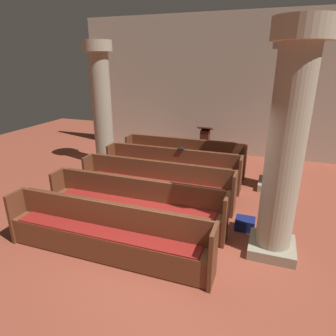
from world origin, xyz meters
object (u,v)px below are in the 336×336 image
(pew_row_4, at_px, (105,231))
(hymn_book, at_px, (181,148))
(pew_row_2, at_px, (156,181))
(kneeler_box_navy, at_px, (245,224))
(pillar_aisle_rear, at_px, (286,145))
(pew_row_0, at_px, (184,154))
(pillar_far_side, at_px, (102,103))
(pew_row_3, at_px, (135,202))
(lectern, at_px, (205,145))
(pew_row_1, at_px, (172,166))
(pillar_aisle_side, at_px, (283,115))

(pew_row_4, bearing_deg, hymn_book, 86.75)
(pew_row_2, bearing_deg, kneeler_box_navy, -15.12)
(pillar_aisle_rear, bearing_deg, pew_row_0, 127.63)
(pillar_far_side, bearing_deg, pew_row_0, 4.97)
(pew_row_0, bearing_deg, hymn_book, -77.67)
(pew_row_3, xyz_separation_m, hymn_book, (0.20, 2.38, 0.44))
(pillar_far_side, xyz_separation_m, pillar_aisle_rear, (5.07, -3.10, 0.00))
(pew_row_4, distance_m, pillar_aisle_rear, 3.10)
(lectern, height_order, hymn_book, lectern)
(pew_row_4, height_order, pillar_far_side, pillar_far_side)
(pew_row_3, xyz_separation_m, lectern, (0.33, 4.60, -0.04))
(pew_row_1, distance_m, lectern, 2.43)
(lectern, bearing_deg, pew_row_3, -94.05)
(hymn_book, bearing_deg, pillar_aisle_side, 9.38)
(pew_row_2, bearing_deg, pillar_aisle_rear, -23.74)
(pillar_aisle_side, distance_m, lectern, 3.22)
(pillar_aisle_rear, relative_size, kneeler_box_navy, 9.94)
(pew_row_1, xyz_separation_m, pew_row_3, (0.00, -2.19, 0.00))
(kneeler_box_navy, bearing_deg, pillar_aisle_side, 77.37)
(pillar_aisle_side, relative_size, lectern, 3.33)
(pew_row_4, bearing_deg, pillar_far_side, 121.04)
(lectern, bearing_deg, pillar_aisle_side, -39.31)
(pew_row_3, relative_size, lectern, 3.29)
(pew_row_0, distance_m, pew_row_4, 4.39)
(pew_row_2, bearing_deg, pew_row_4, -90.00)
(pew_row_3, bearing_deg, kneeler_box_navy, 14.72)
(pillar_aisle_rear, bearing_deg, pew_row_2, 156.26)
(pew_row_0, distance_m, kneeler_box_navy, 3.45)
(pillar_aisle_side, distance_m, hymn_book, 2.57)
(pew_row_0, bearing_deg, pillar_aisle_rear, -52.37)
(lectern, bearing_deg, kneeler_box_navy, -66.91)
(lectern, relative_size, kneeler_box_navy, 2.99)
(kneeler_box_navy, bearing_deg, pew_row_0, 126.82)
(pew_row_0, relative_size, kneeler_box_navy, 9.84)
(pew_row_2, height_order, pillar_aisle_side, pillar_aisle_side)
(pew_row_3, bearing_deg, pew_row_4, -90.00)
(pillar_aisle_side, height_order, hymn_book, pillar_aisle_side)
(pew_row_2, relative_size, lectern, 3.29)
(pew_row_4, bearing_deg, pew_row_2, 90.00)
(pew_row_0, xyz_separation_m, kneeler_box_navy, (2.06, -2.75, -0.38))
(lectern, bearing_deg, pillar_far_side, -151.61)
(pew_row_1, relative_size, kneeler_box_navy, 9.84)
(pew_row_1, height_order, pew_row_4, same)
(pillar_aisle_side, relative_size, pillar_aisle_rear, 1.00)
(pew_row_3, xyz_separation_m, pillar_far_side, (-2.51, 3.07, 1.38))
(pillar_aisle_rear, distance_m, lectern, 5.33)
(pew_row_3, height_order, pew_row_4, same)
(pew_row_2, bearing_deg, pillar_far_side, 141.78)
(pillar_aisle_rear, height_order, hymn_book, pillar_aisle_rear)
(pew_row_0, height_order, pillar_aisle_rear, pillar_aisle_rear)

